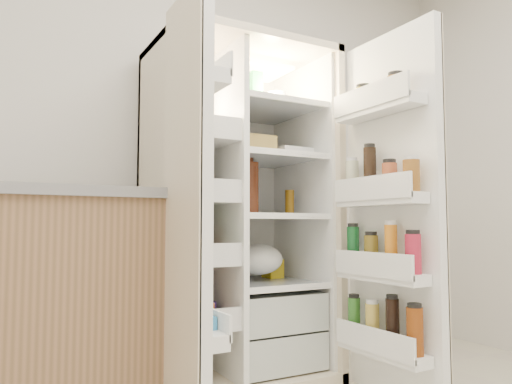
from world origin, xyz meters
TOP-DOWN VIEW (x-y plane):
  - wall_back at (0.00, 2.00)m, footprint 4.00×0.02m
  - refrigerator at (0.15, 1.65)m, footprint 0.92×0.70m
  - freezer_door at (-0.37, 1.05)m, footprint 0.15×0.40m
  - fridge_door at (0.61, 0.96)m, footprint 0.17×0.58m
  - kitchen_counter at (-1.00, 1.56)m, footprint 1.36×0.73m

SIDE VIEW (x-z plane):
  - kitchen_counter at x=-1.00m, z-range 0.00..0.99m
  - refrigerator at x=0.15m, z-range -0.16..1.64m
  - fridge_door at x=0.61m, z-range 0.01..1.73m
  - freezer_door at x=-0.37m, z-range 0.03..1.75m
  - wall_back at x=0.00m, z-range 0.00..2.70m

